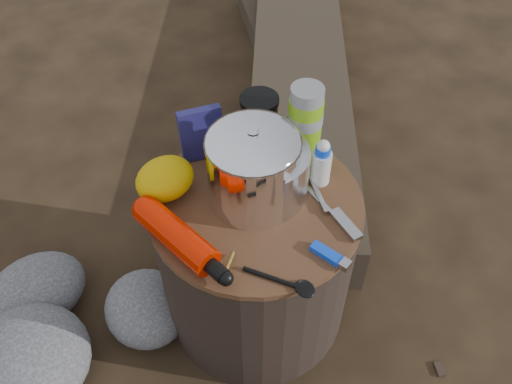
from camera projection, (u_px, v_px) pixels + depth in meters
ground at (256, 305)px, 1.55m from camera, size 60.00×60.00×0.00m
stump at (256, 260)px, 1.39m from camera, size 0.48×0.48×0.44m
log_main at (298, 57)px, 2.22m from camera, size 1.59×1.82×0.17m
log_small at (285, 60)px, 2.28m from camera, size 0.66×1.08×0.09m
foil_windscreen at (262, 172)px, 1.20m from camera, size 0.21×0.21×0.13m
camping_pot at (253, 166)px, 1.16m from camera, size 0.20×0.20×0.20m
fuel_bottle at (177, 236)px, 1.12m from camera, size 0.10×0.27×0.06m
thermos at (305, 124)px, 1.25m from camera, size 0.08×0.08×0.20m
travel_mug at (259, 121)px, 1.31m from camera, size 0.09×0.09×0.13m
stuff_sack at (165, 179)px, 1.21m from camera, size 0.14×0.11×0.09m
food_pouch at (201, 134)px, 1.28m from camera, size 0.10×0.05×0.13m
lighter at (327, 253)px, 1.12m from camera, size 0.04×0.09×0.02m
multitool at (346, 225)px, 1.17m from camera, size 0.04×0.09×0.01m
pot_grabber at (314, 195)px, 1.23m from camera, size 0.06×0.14×0.01m
spork at (272, 278)px, 1.08m from camera, size 0.10×0.14×0.01m
squeeze_bottle at (321, 164)px, 1.23m from camera, size 0.05×0.05×0.11m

